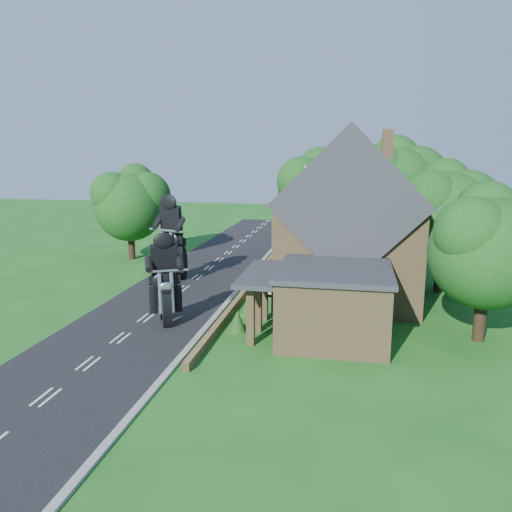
% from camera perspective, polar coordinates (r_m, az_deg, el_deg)
% --- Properties ---
extents(ground, '(120.00, 120.00, 0.00)m').
position_cam_1_polar(ground, '(27.65, -12.48, -6.95)').
color(ground, '#185618').
rests_on(ground, ground).
extents(road, '(7.00, 80.00, 0.02)m').
position_cam_1_polar(road, '(27.65, -12.48, -6.93)').
color(road, black).
rests_on(road, ground).
extents(kerb, '(0.30, 80.00, 0.12)m').
position_cam_1_polar(kerb, '(26.43, -5.14, -7.46)').
color(kerb, gray).
rests_on(kerb, ground).
extents(garden_wall, '(0.30, 22.00, 0.40)m').
position_cam_1_polar(garden_wall, '(30.85, -1.40, -4.30)').
color(garden_wall, olive).
rests_on(garden_wall, ground).
extents(house, '(9.54, 8.64, 10.24)m').
position_cam_1_polar(house, '(30.25, 10.53, 3.22)').
color(house, olive).
rests_on(house, ground).
extents(annex, '(7.05, 5.94, 3.44)m').
position_cam_1_polar(annex, '(24.18, 8.60, -5.14)').
color(annex, olive).
rests_on(annex, ground).
extents(tree_annex_side, '(5.64, 5.20, 7.48)m').
position_cam_1_polar(tree_annex_side, '(25.20, 25.64, 1.34)').
color(tree_annex_side, black).
rests_on(tree_annex_side, ground).
extents(tree_house_right, '(6.51, 6.00, 8.40)m').
position_cam_1_polar(tree_house_right, '(33.27, 21.34, 4.85)').
color(tree_house_right, black).
rests_on(tree_house_right, ground).
extents(tree_behind_house, '(7.81, 7.20, 10.08)m').
position_cam_1_polar(tree_behind_house, '(40.30, 16.12, 7.77)').
color(tree_behind_house, black).
rests_on(tree_behind_house, ground).
extents(tree_behind_left, '(6.94, 6.40, 9.16)m').
position_cam_1_polar(tree_behind_left, '(41.24, 7.54, 7.52)').
color(tree_behind_left, black).
rests_on(tree_behind_left, ground).
extents(tree_far_road, '(6.08, 5.60, 7.84)m').
position_cam_1_polar(tree_far_road, '(42.09, -13.76, 6.15)').
color(tree_far_road, black).
rests_on(tree_far_road, ground).
extents(shrub_a, '(0.90, 0.90, 1.10)m').
position_cam_1_polar(shrub_a, '(24.95, -2.14, -7.41)').
color(shrub_a, '#173C13').
rests_on(shrub_a, ground).
extents(shrub_b, '(0.90, 0.90, 1.10)m').
position_cam_1_polar(shrub_b, '(27.27, -0.93, -5.71)').
color(shrub_b, '#173C13').
rests_on(shrub_b, ground).
extents(shrub_c, '(0.90, 0.90, 1.10)m').
position_cam_1_polar(shrub_c, '(29.61, 0.07, -4.28)').
color(shrub_c, '#173C13').
rests_on(shrub_c, ground).
extents(shrub_d, '(0.90, 0.90, 1.10)m').
position_cam_1_polar(shrub_d, '(34.37, 1.66, -2.00)').
color(shrub_d, '#173C13').
rests_on(shrub_d, ground).
extents(shrub_e, '(0.90, 0.90, 1.10)m').
position_cam_1_polar(shrub_e, '(36.77, 2.30, -1.09)').
color(shrub_e, '#173C13').
rests_on(shrub_e, ground).
extents(shrub_f, '(0.90, 0.90, 1.10)m').
position_cam_1_polar(shrub_f, '(39.19, 2.86, -0.28)').
color(shrub_f, '#173C13').
rests_on(shrub_f, ground).
extents(motorcycle_lead, '(1.03, 1.56, 1.44)m').
position_cam_1_polar(motorcycle_lead, '(26.38, -10.25, -6.13)').
color(motorcycle_lead, black).
rests_on(motorcycle_lead, ground).
extents(motorcycle_follow, '(1.10, 1.99, 1.80)m').
position_cam_1_polar(motorcycle_follow, '(34.55, -9.47, -1.49)').
color(motorcycle_follow, black).
rests_on(motorcycle_follow, ground).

